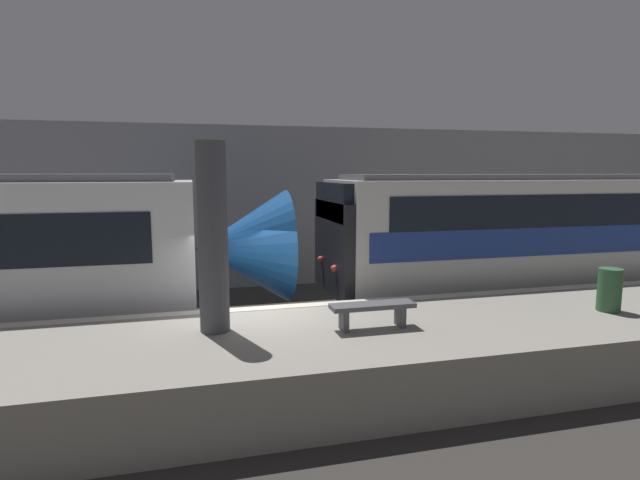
{
  "coord_description": "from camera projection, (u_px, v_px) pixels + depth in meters",
  "views": [
    {
      "loc": [
        -1.19,
        -9.91,
        3.8
      ],
      "look_at": [
        1.58,
        0.82,
        2.29
      ],
      "focal_mm": 28.0,
      "sensor_mm": 36.0,
      "label": 1
    }
  ],
  "objects": [
    {
      "name": "station_rear_barrier",
      "position": [
        230.0,
        208.0,
        16.18
      ],
      "size": [
        50.0,
        0.15,
        5.29
      ],
      "color": "gray",
      "rests_on": "ground"
    },
    {
      "name": "train_boxy",
      "position": [
        592.0,
        237.0,
        14.51
      ],
      "size": [
        16.05,
        2.92,
        3.74
      ],
      "color": "black",
      "rests_on": "ground"
    },
    {
      "name": "platform",
      "position": [
        269.0,
        365.0,
        8.51
      ],
      "size": [
        40.0,
        3.62,
        1.08
      ],
      "color": "gray",
      "rests_on": "ground"
    },
    {
      "name": "ground_plane",
      "position": [
        256.0,
        357.0,
        10.32
      ],
      "size": [
        120.0,
        120.0,
        0.0
      ],
      "primitive_type": "plane",
      "color": "#33302D"
    },
    {
      "name": "support_pillar_near",
      "position": [
        213.0,
        238.0,
        8.43
      ],
      "size": [
        0.51,
        0.51,
        3.24
      ],
      "color": "#47474C",
      "rests_on": "platform"
    },
    {
      "name": "trash_bin",
      "position": [
        610.0,
        290.0,
        9.83
      ],
      "size": [
        0.44,
        0.44,
        0.85
      ],
      "color": "#2D5B38",
      "rests_on": "platform"
    },
    {
      "name": "platform_bench",
      "position": [
        372.0,
        310.0,
        8.73
      ],
      "size": [
        1.5,
        0.4,
        0.45
      ],
      "color": "#4C4C51",
      "rests_on": "platform"
    }
  ]
}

